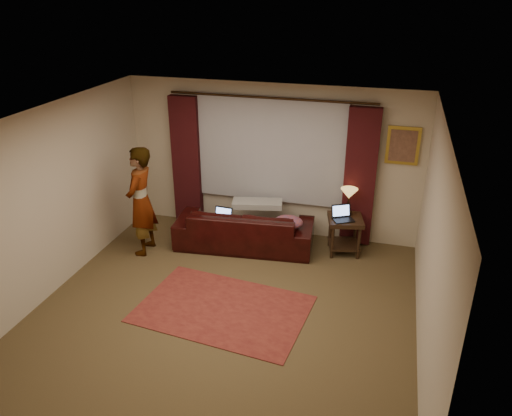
{
  "coord_description": "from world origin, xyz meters",
  "views": [
    {
      "loc": [
        1.92,
        -5.26,
        4.06
      ],
      "look_at": [
        0.1,
        1.2,
        1.0
      ],
      "focal_mm": 35.0,
      "sensor_mm": 36.0,
      "label": 1
    }
  ],
  "objects_px": {
    "laptop_sofa": "(221,216)",
    "laptop_table": "(344,214)",
    "sofa": "(244,221)",
    "tiffany_lamp": "(348,202)",
    "person": "(141,201)",
    "end_table": "(344,235)"
  },
  "relations": [
    {
      "from": "tiffany_lamp",
      "to": "person",
      "type": "distance_m",
      "value": 3.3
    },
    {
      "from": "end_table",
      "to": "tiffany_lamp",
      "type": "xyz_separation_m",
      "value": [
        0.01,
        0.15,
        0.53
      ]
    },
    {
      "from": "laptop_sofa",
      "to": "end_table",
      "type": "height_order",
      "value": "laptop_sofa"
    },
    {
      "from": "sofa",
      "to": "person",
      "type": "distance_m",
      "value": 1.7
    },
    {
      "from": "sofa",
      "to": "tiffany_lamp",
      "type": "bearing_deg",
      "value": -172.63
    },
    {
      "from": "end_table",
      "to": "person",
      "type": "relative_size",
      "value": 0.35
    },
    {
      "from": "laptop_sofa",
      "to": "end_table",
      "type": "bearing_deg",
      "value": 15.2
    },
    {
      "from": "laptop_sofa",
      "to": "person",
      "type": "xyz_separation_m",
      "value": [
        -1.16,
        -0.47,
        0.33
      ]
    },
    {
      "from": "sofa",
      "to": "tiffany_lamp",
      "type": "distance_m",
      "value": 1.72
    },
    {
      "from": "tiffany_lamp",
      "to": "laptop_table",
      "type": "relative_size",
      "value": 1.3
    },
    {
      "from": "sofa",
      "to": "laptop_sofa",
      "type": "height_order",
      "value": "sofa"
    },
    {
      "from": "sofa",
      "to": "laptop_sofa",
      "type": "distance_m",
      "value": 0.4
    },
    {
      "from": "laptop_table",
      "to": "end_table",
      "type": "bearing_deg",
      "value": 47.82
    },
    {
      "from": "sofa",
      "to": "person",
      "type": "bearing_deg",
      "value": 16.22
    },
    {
      "from": "laptop_sofa",
      "to": "tiffany_lamp",
      "type": "height_order",
      "value": "tiffany_lamp"
    },
    {
      "from": "sofa",
      "to": "laptop_table",
      "type": "xyz_separation_m",
      "value": [
        1.59,
        0.13,
        0.28
      ]
    },
    {
      "from": "laptop_sofa",
      "to": "laptop_table",
      "type": "relative_size",
      "value": 0.96
    },
    {
      "from": "end_table",
      "to": "tiffany_lamp",
      "type": "height_order",
      "value": "tiffany_lamp"
    },
    {
      "from": "end_table",
      "to": "tiffany_lamp",
      "type": "relative_size",
      "value": 1.41
    },
    {
      "from": "end_table",
      "to": "tiffany_lamp",
      "type": "distance_m",
      "value": 0.55
    },
    {
      "from": "sofa",
      "to": "laptop_table",
      "type": "bearing_deg",
      "value": 178.81
    },
    {
      "from": "laptop_table",
      "to": "tiffany_lamp",
      "type": "bearing_deg",
      "value": 53.47
    }
  ]
}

